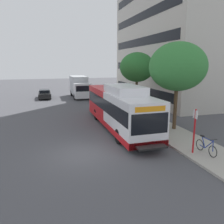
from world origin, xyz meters
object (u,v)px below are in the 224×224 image
object	(u,v)px
bus_stop_sign_pole	(194,128)
parked_car_far_lane	(45,94)
transit_bus	(119,108)
bicycle_parked	(206,147)
box_truck_background	(79,86)
street_tree_mid_block	(137,67)
street_tree_near_stop	(178,67)

from	to	relation	value
bus_stop_sign_pole	parked_car_far_lane	bearing A→B (deg)	107.96
transit_bus	bicycle_parked	distance (m)	7.63
bus_stop_sign_pole	box_truck_background	bearing A→B (deg)	96.62
bus_stop_sign_pole	box_truck_background	world-z (taller)	box_truck_background
box_truck_background	street_tree_mid_block	bearing A→B (deg)	-66.47
bus_stop_sign_pole	street_tree_near_stop	distance (m)	5.97
parked_car_far_lane	box_truck_background	distance (m)	5.41
transit_bus	parked_car_far_lane	xyz separation A→B (m)	(-5.74, 18.55, -1.04)
bicycle_parked	parked_car_far_lane	distance (m)	26.93
transit_bus	street_tree_mid_block	world-z (taller)	street_tree_mid_block
bicycle_parked	parked_car_far_lane	size ratio (longest dim) A/B	0.39
transit_bus	box_truck_background	world-z (taller)	transit_bus
bus_stop_sign_pole	box_truck_background	size ratio (longest dim) A/B	0.37
bus_stop_sign_pole	street_tree_mid_block	distance (m)	13.91
street_tree_near_stop	box_truck_background	xyz separation A→B (m)	(-4.51, 20.00, -3.27)
bus_stop_sign_pole	parked_car_far_lane	world-z (taller)	bus_stop_sign_pole
street_tree_mid_block	parked_car_far_lane	bearing A→B (deg)	130.97
street_tree_mid_block	parked_car_far_lane	xyz separation A→B (m)	(-10.18, 11.73, -4.15)
transit_bus	street_tree_near_stop	xyz separation A→B (m)	(4.05, -1.92, 3.30)
transit_bus	parked_car_far_lane	size ratio (longest dim) A/B	2.72
bicycle_parked	street_tree_near_stop	size ratio (longest dim) A/B	0.26
transit_bus	parked_car_far_lane	bearing A→B (deg)	107.20
street_tree_near_stop	box_truck_background	bearing A→B (deg)	102.70
street_tree_near_stop	bicycle_parked	bearing A→B (deg)	-101.41
bus_stop_sign_pole	parked_car_far_lane	xyz separation A→B (m)	(-8.14, 25.12, -0.99)
transit_bus	parked_car_far_lane	world-z (taller)	transit_bus
box_truck_background	bicycle_parked	bearing A→B (deg)	-82.02
bus_stop_sign_pole	bicycle_parked	world-z (taller)	bus_stop_sign_pole
bicycle_parked	street_tree_mid_block	distance (m)	14.44
parked_car_far_lane	box_truck_background	bearing A→B (deg)	-5.06
street_tree_near_stop	street_tree_mid_block	distance (m)	8.75
street_tree_near_stop	box_truck_background	world-z (taller)	street_tree_near_stop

